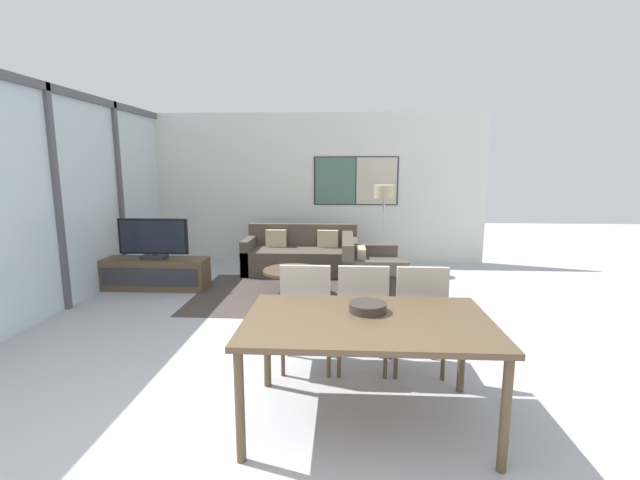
{
  "coord_description": "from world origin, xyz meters",
  "views": [
    {
      "loc": [
        0.72,
        -2.09,
        1.81
      ],
      "look_at": [
        0.44,
        2.91,
        0.95
      ],
      "focal_mm": 24.0,
      "sensor_mm": 36.0,
      "label": 1
    }
  ],
  "objects_px": {
    "dining_chair_left": "(307,313)",
    "dining_table": "(367,328)",
    "dining_chair_centre": "(362,314)",
    "floor_lamp": "(384,199)",
    "coffee_table": "(292,276)",
    "television": "(153,239)",
    "sofa_side": "(366,274)",
    "dining_chair_right": "(419,316)",
    "fruit_bowl": "(368,307)",
    "sofa_main": "(301,256)",
    "tv_console": "(156,274)"
  },
  "relations": [
    {
      "from": "fruit_bowl",
      "to": "coffee_table",
      "type": "bearing_deg",
      "value": 107.25
    },
    {
      "from": "dining_chair_centre",
      "to": "floor_lamp",
      "type": "distance_m",
      "value": 3.83
    },
    {
      "from": "dining_chair_centre",
      "to": "dining_chair_right",
      "type": "bearing_deg",
      "value": -0.51
    },
    {
      "from": "coffee_table",
      "to": "dining_chair_right",
      "type": "xyz_separation_m",
      "value": [
        1.39,
        -2.32,
        0.26
      ]
    },
    {
      "from": "tv_console",
      "to": "television",
      "type": "relative_size",
      "value": 1.5
    },
    {
      "from": "sofa_side",
      "to": "dining_chair_right",
      "type": "xyz_separation_m",
      "value": [
        0.32,
        -2.47,
        0.26
      ]
    },
    {
      "from": "tv_console",
      "to": "dining_chair_right",
      "type": "xyz_separation_m",
      "value": [
        3.47,
        -2.49,
        0.31
      ]
    },
    {
      "from": "dining_table",
      "to": "dining_chair_left",
      "type": "bearing_deg",
      "value": 122.8
    },
    {
      "from": "sofa_side",
      "to": "fruit_bowl",
      "type": "height_order",
      "value": "fruit_bowl"
    },
    {
      "from": "dining_chair_left",
      "to": "dining_table",
      "type": "bearing_deg",
      "value": -57.2
    },
    {
      "from": "sofa_main",
      "to": "sofa_side",
      "type": "height_order",
      "value": "same"
    },
    {
      "from": "tv_console",
      "to": "dining_chair_right",
      "type": "distance_m",
      "value": 4.28
    },
    {
      "from": "sofa_main",
      "to": "dining_chair_left",
      "type": "height_order",
      "value": "dining_chair_left"
    },
    {
      "from": "fruit_bowl",
      "to": "floor_lamp",
      "type": "bearing_deg",
      "value": 83.43
    },
    {
      "from": "sofa_side",
      "to": "dining_chair_centre",
      "type": "height_order",
      "value": "dining_chair_centre"
    },
    {
      "from": "television",
      "to": "dining_chair_right",
      "type": "distance_m",
      "value": 4.28
    },
    {
      "from": "tv_console",
      "to": "coffee_table",
      "type": "relative_size",
      "value": 1.88
    },
    {
      "from": "television",
      "to": "dining_table",
      "type": "bearing_deg",
      "value": -47.47
    },
    {
      "from": "dining_table",
      "to": "floor_lamp",
      "type": "xyz_separation_m",
      "value": [
        0.51,
        4.48,
        0.57
      ]
    },
    {
      "from": "dining_table",
      "to": "floor_lamp",
      "type": "height_order",
      "value": "floor_lamp"
    },
    {
      "from": "dining_chair_left",
      "to": "fruit_bowl",
      "type": "bearing_deg",
      "value": -51.03
    },
    {
      "from": "dining_chair_centre",
      "to": "floor_lamp",
      "type": "relative_size",
      "value": 0.66
    },
    {
      "from": "dining_table",
      "to": "dining_chair_right",
      "type": "bearing_deg",
      "value": 57.14
    },
    {
      "from": "dining_chair_left",
      "to": "dining_chair_centre",
      "type": "relative_size",
      "value": 1.0
    },
    {
      "from": "coffee_table",
      "to": "fruit_bowl",
      "type": "distance_m",
      "value": 3.11
    },
    {
      "from": "coffee_table",
      "to": "dining_chair_left",
      "type": "distance_m",
      "value": 2.37
    },
    {
      "from": "tv_console",
      "to": "dining_chair_left",
      "type": "xyz_separation_m",
      "value": [
        2.49,
        -2.49,
        0.31
      ]
    },
    {
      "from": "dining_chair_left",
      "to": "fruit_bowl",
      "type": "height_order",
      "value": "dining_chair_left"
    },
    {
      "from": "fruit_bowl",
      "to": "tv_console",
      "type": "bearing_deg",
      "value": 133.91
    },
    {
      "from": "sofa_side",
      "to": "coffee_table",
      "type": "distance_m",
      "value": 1.08
    },
    {
      "from": "sofa_side",
      "to": "dining_chair_left",
      "type": "height_order",
      "value": "dining_chair_left"
    },
    {
      "from": "tv_console",
      "to": "dining_chair_right",
      "type": "bearing_deg",
      "value": -35.69
    },
    {
      "from": "dining_chair_centre",
      "to": "dining_chair_right",
      "type": "relative_size",
      "value": 1.0
    },
    {
      "from": "sofa_main",
      "to": "coffee_table",
      "type": "relative_size",
      "value": 2.34
    },
    {
      "from": "coffee_table",
      "to": "dining_table",
      "type": "bearing_deg",
      "value": -73.67
    },
    {
      "from": "dining_chair_right",
      "to": "fruit_bowl",
      "type": "bearing_deg",
      "value": -127.96
    },
    {
      "from": "coffee_table",
      "to": "dining_chair_centre",
      "type": "bearing_deg",
      "value": -68.73
    },
    {
      "from": "dining_table",
      "to": "fruit_bowl",
      "type": "bearing_deg",
      "value": 86.18
    },
    {
      "from": "dining_chair_centre",
      "to": "dining_chair_left",
      "type": "bearing_deg",
      "value": -179.67
    },
    {
      "from": "tv_console",
      "to": "sofa_main",
      "type": "relative_size",
      "value": 0.81
    },
    {
      "from": "sofa_main",
      "to": "dining_table",
      "type": "relative_size",
      "value": 1.13
    },
    {
      "from": "tv_console",
      "to": "dining_chair_centre",
      "type": "height_order",
      "value": "dining_chair_centre"
    },
    {
      "from": "coffee_table",
      "to": "television",
      "type": "bearing_deg",
      "value": 175.11
    },
    {
      "from": "dining_chair_right",
      "to": "dining_chair_centre",
      "type": "bearing_deg",
      "value": 179.49
    },
    {
      "from": "coffee_table",
      "to": "floor_lamp",
      "type": "distance_m",
      "value": 2.23
    },
    {
      "from": "sofa_side",
      "to": "dining_chair_right",
      "type": "bearing_deg",
      "value": -172.59
    },
    {
      "from": "fruit_bowl",
      "to": "dining_chair_left",
      "type": "bearing_deg",
      "value": 128.97
    },
    {
      "from": "television",
      "to": "coffee_table",
      "type": "bearing_deg",
      "value": -4.89
    },
    {
      "from": "television",
      "to": "dining_chair_left",
      "type": "bearing_deg",
      "value": -44.99
    },
    {
      "from": "dining_chair_centre",
      "to": "dining_chair_right",
      "type": "distance_m",
      "value": 0.49
    }
  ]
}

